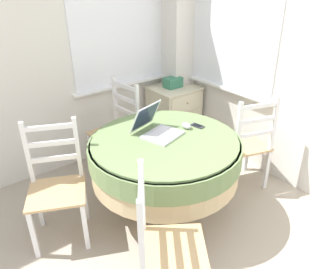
{
  "coord_description": "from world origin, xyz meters",
  "views": [
    {
      "loc": [
        -0.76,
        -0.47,
        1.92
      ],
      "look_at": [
        0.8,
        1.47,
        0.66
      ],
      "focal_mm": 35.0,
      "sensor_mm": 36.0,
      "label": 1
    }
  ],
  "objects_px": {
    "cell_phone": "(197,126)",
    "storage_box": "(173,82)",
    "round_dining_table": "(165,155)",
    "corner_cabinet": "(174,114)",
    "computer_mouse": "(186,126)",
    "dining_chair_near_back_window": "(117,130)",
    "dining_chair_near_right_window": "(246,145)",
    "dining_chair_left_flank": "(57,187)",
    "laptop": "(156,128)",
    "dining_chair_camera_near": "(165,248)"
  },
  "relations": [
    {
      "from": "cell_phone",
      "to": "storage_box",
      "type": "relative_size",
      "value": 0.64
    },
    {
      "from": "round_dining_table",
      "to": "corner_cabinet",
      "type": "bearing_deg",
      "value": 47.28
    },
    {
      "from": "computer_mouse",
      "to": "dining_chair_near_back_window",
      "type": "distance_m",
      "value": 0.9
    },
    {
      "from": "round_dining_table",
      "to": "storage_box",
      "type": "height_order",
      "value": "storage_box"
    },
    {
      "from": "cell_phone",
      "to": "dining_chair_near_right_window",
      "type": "distance_m",
      "value": 0.58
    },
    {
      "from": "dining_chair_left_flank",
      "to": "corner_cabinet",
      "type": "bearing_deg",
      "value": 21.85
    },
    {
      "from": "round_dining_table",
      "to": "dining_chair_left_flank",
      "type": "height_order",
      "value": "dining_chair_left_flank"
    },
    {
      "from": "computer_mouse",
      "to": "round_dining_table",
      "type": "bearing_deg",
      "value": -171.06
    },
    {
      "from": "dining_chair_near_right_window",
      "to": "laptop",
      "type": "bearing_deg",
      "value": 162.54
    },
    {
      "from": "dining_chair_near_right_window",
      "to": "storage_box",
      "type": "distance_m",
      "value": 1.21
    },
    {
      "from": "laptop",
      "to": "corner_cabinet",
      "type": "distance_m",
      "value": 1.36
    },
    {
      "from": "round_dining_table",
      "to": "dining_chair_near_back_window",
      "type": "bearing_deg",
      "value": 85.96
    },
    {
      "from": "dining_chair_near_right_window",
      "to": "dining_chair_left_flank",
      "type": "bearing_deg",
      "value": 164.11
    },
    {
      "from": "laptop",
      "to": "round_dining_table",
      "type": "bearing_deg",
      "value": -90.5
    },
    {
      "from": "storage_box",
      "to": "dining_chair_left_flank",
      "type": "bearing_deg",
      "value": -157.74
    },
    {
      "from": "dining_chair_camera_near",
      "to": "dining_chair_left_flank",
      "type": "height_order",
      "value": "same"
    },
    {
      "from": "round_dining_table",
      "to": "dining_chair_left_flank",
      "type": "xyz_separation_m",
      "value": [
        -0.8,
        0.31,
        -0.13
      ]
    },
    {
      "from": "round_dining_table",
      "to": "dining_chair_camera_near",
      "type": "distance_m",
      "value": 0.87
    },
    {
      "from": "cell_phone",
      "to": "dining_chair_near_back_window",
      "type": "distance_m",
      "value": 0.95
    },
    {
      "from": "laptop",
      "to": "storage_box",
      "type": "bearing_deg",
      "value": 44.64
    },
    {
      "from": "computer_mouse",
      "to": "dining_chair_near_back_window",
      "type": "relative_size",
      "value": 0.1
    },
    {
      "from": "dining_chair_near_back_window",
      "to": "storage_box",
      "type": "xyz_separation_m",
      "value": [
        0.85,
        0.15,
        0.3
      ]
    },
    {
      "from": "computer_mouse",
      "to": "dining_chair_near_back_window",
      "type": "xyz_separation_m",
      "value": [
        -0.2,
        0.83,
        -0.3
      ]
    },
    {
      "from": "computer_mouse",
      "to": "dining_chair_left_flank",
      "type": "xyz_separation_m",
      "value": [
        -1.06,
        0.27,
        -0.3
      ]
    },
    {
      "from": "round_dining_table",
      "to": "dining_chair_camera_near",
      "type": "bearing_deg",
      "value": -128.4
    },
    {
      "from": "dining_chair_near_right_window",
      "to": "dining_chair_camera_near",
      "type": "xyz_separation_m",
      "value": [
        -1.38,
        -0.52,
        0.0
      ]
    },
    {
      "from": "dining_chair_camera_near",
      "to": "storage_box",
      "type": "bearing_deg",
      "value": 49.37
    },
    {
      "from": "dining_chair_near_back_window",
      "to": "dining_chair_left_flank",
      "type": "xyz_separation_m",
      "value": [
        -0.86,
        -0.55,
        0.0
      ]
    },
    {
      "from": "dining_chair_camera_near",
      "to": "laptop",
      "type": "bearing_deg",
      "value": 55.75
    },
    {
      "from": "computer_mouse",
      "to": "dining_chair_near_right_window",
      "type": "distance_m",
      "value": 0.68
    },
    {
      "from": "dining_chair_near_back_window",
      "to": "dining_chair_camera_near",
      "type": "xyz_separation_m",
      "value": [
        -0.6,
        -1.54,
        0.0
      ]
    },
    {
      "from": "computer_mouse",
      "to": "dining_chair_camera_near",
      "type": "bearing_deg",
      "value": -137.96
    },
    {
      "from": "computer_mouse",
      "to": "dining_chair_camera_near",
      "type": "height_order",
      "value": "dining_chair_camera_near"
    },
    {
      "from": "round_dining_table",
      "to": "dining_chair_near_back_window",
      "type": "distance_m",
      "value": 0.88
    },
    {
      "from": "round_dining_table",
      "to": "dining_chair_near_back_window",
      "type": "xyz_separation_m",
      "value": [
        0.06,
        0.87,
        -0.13
      ]
    },
    {
      "from": "corner_cabinet",
      "to": "storage_box",
      "type": "relative_size",
      "value": 3.52
    },
    {
      "from": "dining_chair_camera_near",
      "to": "dining_chair_near_right_window",
      "type": "bearing_deg",
      "value": 20.87
    },
    {
      "from": "computer_mouse",
      "to": "dining_chair_left_flank",
      "type": "height_order",
      "value": "dining_chair_left_flank"
    },
    {
      "from": "dining_chair_left_flank",
      "to": "storage_box",
      "type": "bearing_deg",
      "value": 22.26
    },
    {
      "from": "dining_chair_near_back_window",
      "to": "corner_cabinet",
      "type": "height_order",
      "value": "dining_chair_near_back_window"
    },
    {
      "from": "cell_phone",
      "to": "computer_mouse",
      "type": "bearing_deg",
      "value": 162.65
    },
    {
      "from": "round_dining_table",
      "to": "computer_mouse",
      "type": "xyz_separation_m",
      "value": [
        0.26,
        0.04,
        0.17
      ]
    },
    {
      "from": "dining_chair_near_back_window",
      "to": "cell_phone",
      "type": "bearing_deg",
      "value": -70.83
    },
    {
      "from": "dining_chair_near_right_window",
      "to": "dining_chair_near_back_window",
      "type": "bearing_deg",
      "value": 127.43
    },
    {
      "from": "laptop",
      "to": "corner_cabinet",
      "type": "relative_size",
      "value": 0.61
    },
    {
      "from": "computer_mouse",
      "to": "dining_chair_near_right_window",
      "type": "relative_size",
      "value": 0.1
    },
    {
      "from": "computer_mouse",
      "to": "dining_chair_left_flank",
      "type": "distance_m",
      "value": 1.13
    },
    {
      "from": "round_dining_table",
      "to": "laptop",
      "type": "bearing_deg",
      "value": 89.5
    },
    {
      "from": "corner_cabinet",
      "to": "dining_chair_camera_near",
      "type": "bearing_deg",
      "value": -131.05
    },
    {
      "from": "laptop",
      "to": "dining_chair_near_back_window",
      "type": "bearing_deg",
      "value": 85.43
    }
  ]
}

